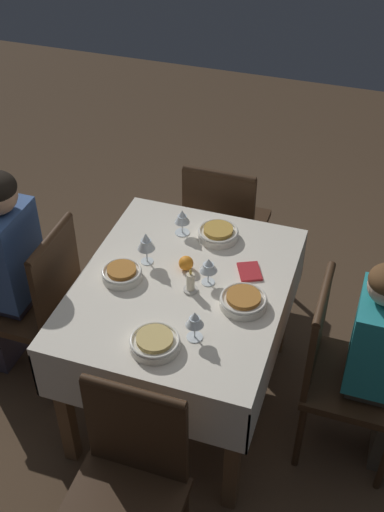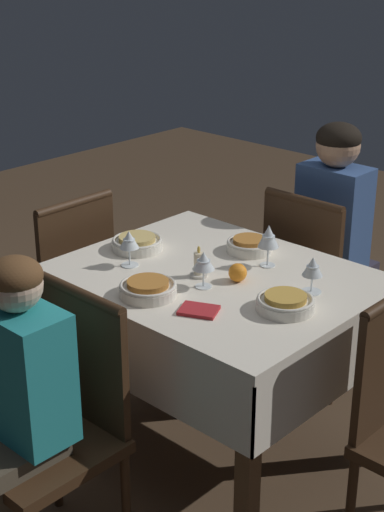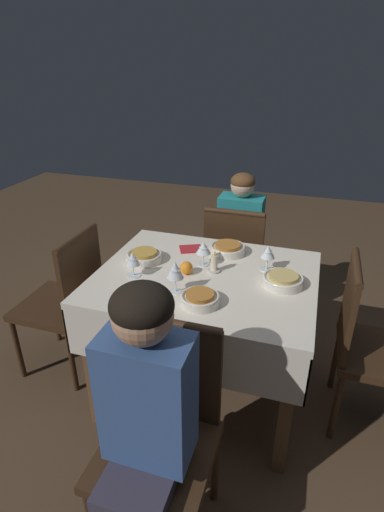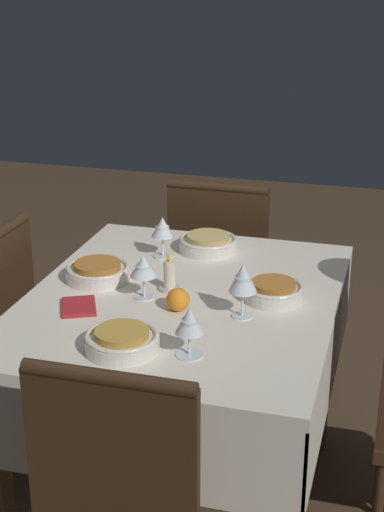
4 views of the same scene
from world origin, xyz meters
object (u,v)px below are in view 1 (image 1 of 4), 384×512
at_px(bowl_east, 218,233).
at_px(dining_table, 183,303).
at_px(chair_west, 126,487).
at_px(wine_glass_north, 146,242).
at_px(chair_east, 224,223).
at_px(chair_south, 341,367).
at_px(bowl_north, 122,273).
at_px(chair_north, 38,298).
at_px(person_adult_denim, 4,265).
at_px(wine_glass_west, 195,320).
at_px(bowl_west, 155,342).
at_px(wine_glass_south, 208,266).
at_px(napkin_red_folded, 250,272).
at_px(bowl_south, 243,301).
at_px(candle_centerpiece, 191,284).
at_px(person_child_teal, 384,362).

bearing_deg(bowl_east, dining_table, 171.38).
distance_m(dining_table, chair_west, 0.85).
distance_m(dining_table, wine_glass_north, 0.32).
xyz_separation_m(chair_east, wine_glass_north, (-0.74, 0.15, 0.38)).
relative_size(chair_south, bowl_north, 5.20).
height_order(chair_north, person_adult_denim, person_adult_denim).
bearing_deg(wine_glass_west, wine_glass_north, 42.88).
bearing_deg(dining_table, bowl_east, -8.62).
xyz_separation_m(chair_north, wine_glass_west, (-0.25, -0.88, 0.37)).
xyz_separation_m(chair_south, chair_east, (0.85, 0.78, 0.00)).
distance_m(chair_south, wine_glass_north, 1.01).
height_order(bowl_north, bowl_east, same).
bearing_deg(wine_glass_west, chair_north, 74.30).
xyz_separation_m(wine_glass_north, wine_glass_west, (-0.38, -0.35, -0.02)).
bearing_deg(chair_east, wine_glass_north, 78.30).
xyz_separation_m(person_adult_denim, bowl_west, (-0.35, -0.91, 0.13)).
bearing_deg(wine_glass_south, napkin_red_folded, -52.21).
height_order(chair_west, bowl_west, chair_west).
bearing_deg(chair_east, bowl_north, 76.20).
bearing_deg(bowl_east, bowl_south, -150.59).
relative_size(chair_north, bowl_north, 5.20).
xyz_separation_m(dining_table, bowl_west, (-0.39, -0.02, 0.14)).
relative_size(dining_table, candle_centerpiece, 9.36).
distance_m(wine_glass_west, candle_centerpiece, 0.28).
relative_size(chair_north, wine_glass_west, 6.68).
xyz_separation_m(bowl_north, wine_glass_south, (0.09, -0.37, 0.07)).
xyz_separation_m(person_child_teal, bowl_north, (-0.03, 1.16, 0.20)).
bearing_deg(wine_glass_north, chair_south, -96.41).
bearing_deg(wine_glass_north, napkin_red_folded, -81.00).
height_order(dining_table, person_adult_denim, person_adult_denim).
bearing_deg(napkin_red_folded, person_adult_denim, 100.07).
distance_m(dining_table, bowl_west, 0.41).
relative_size(chair_west, person_adult_denim, 0.77).
bearing_deg(wine_glass_south, chair_east, 10.78).
relative_size(person_adult_denim, napkin_red_folded, 7.83).
height_order(wine_glass_north, candle_centerpiece, wine_glass_north).
height_order(person_adult_denim, napkin_red_folded, person_adult_denim).
height_order(chair_east, bowl_west, chair_east).
bearing_deg(bowl_north, chair_west, -157.16).
height_order(bowl_north, candle_centerpiece, candle_centerpiece).
relative_size(chair_south, bowl_south, 4.63).
bearing_deg(bowl_east, person_child_teal, -114.17).
xyz_separation_m(bowl_north, wine_glass_north, (0.14, -0.06, 0.09)).
xyz_separation_m(chair_east, bowl_west, (-1.22, -0.07, 0.30)).
bearing_deg(bowl_south, bowl_west, 141.70).
relative_size(person_child_teal, bowl_west, 5.50).
bearing_deg(dining_table, wine_glass_west, -152.28).
bearing_deg(wine_glass_north, chair_east, -11.70).
xyz_separation_m(wine_glass_west, candle_centerpiece, (0.26, 0.10, -0.06)).
bearing_deg(person_adult_denim, bowl_east, 113.19).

